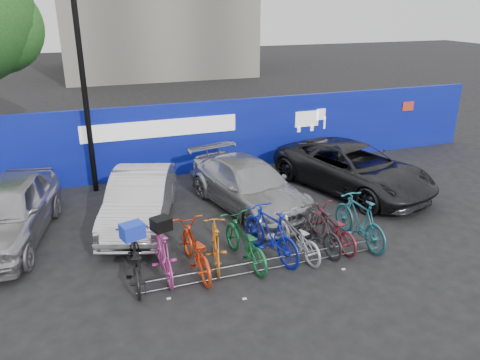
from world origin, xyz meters
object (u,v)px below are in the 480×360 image
bike_4 (245,242)px  lamppost (84,84)px  bike_rack (267,264)px  bike_2 (195,249)px  bike_8 (332,227)px  bike_0 (135,260)px  bike_5 (271,233)px  bike_3 (216,245)px  bike_9 (360,220)px  car_2 (249,185)px  bike_1 (163,253)px  bike_6 (296,236)px  car_1 (140,199)px  bike_7 (318,229)px  car_3 (353,168)px  car_0 (5,212)px

bike_4 → lamppost: bearing=-69.8°
bike_rack → bike_2: size_ratio=2.82×
bike_8 → bike_0: bearing=-6.8°
bike_5 → bike_8: (1.58, 0.02, -0.13)m
bike_3 → bike_5: bearing=-172.1°
bike_rack → bike_9: size_ratio=2.82×
car_2 → bike_2: (-2.24, -2.75, -0.14)m
bike_1 → bike_2: 0.68m
bike_1 → bike_6: 3.01m
car_1 → bike_2: size_ratio=2.08×
bike_7 → bike_8: 0.43m
car_3 → bike_2: bearing=-170.8°
bike_2 → bike_5: size_ratio=0.99×
bike_4 → bike_7: bike_7 is taller
bike_rack → car_2: (0.80, 3.28, 0.50)m
car_2 → bike_7: (0.67, -2.81, -0.13)m
bike_7 → bike_5: bearing=-11.2°
bike_rack → bike_4: (-0.33, 0.49, 0.35)m
car_1 → car_2: car_1 is taller
bike_6 → bike_4: bearing=-12.5°
bike_rack → bike_5: bearing=59.6°
bike_0 → bike_7: (4.17, -0.07, 0.03)m
bike_3 → bike_9: bearing=-170.8°
car_0 → car_3: (9.60, 0.10, -0.06)m
bike_3 → bike_6: bearing=-174.1°
lamppost → bike_8: size_ratio=3.42×
bike_3 → car_1: bearing=-52.9°
car_0 → bike_1: size_ratio=2.55×
bike_rack → car_3: car_3 is taller
bike_2 → bike_9: bike_9 is taller
bike_9 → bike_7: bearing=-4.5°
bike_rack → bike_0: bearing=168.7°
lamppost → bike_7: (4.66, -5.53, -2.74)m
car_0 → bike_2: car_0 is taller
car_0 → car_3: size_ratio=0.89×
bike_rack → car_1: car_1 is taller
bike_3 → bike_0: bearing=14.4°
bike_rack → car_3: bearing=39.1°
bike_9 → bike_3: bearing=-6.1°
car_0 → bike_0: car_0 is taller
bike_0 → bike_8: size_ratio=1.07×
bike_5 → bike_8: size_ratio=1.12×
bike_3 → bike_4: 0.64m
bike_1 → bike_6: size_ratio=0.99×
lamppost → car_1: size_ratio=1.48×
car_1 → bike_8: car_1 is taller
car_0 → bike_1: bearing=-28.9°
bike_6 → bike_8: (0.99, 0.13, 0.00)m
bike_3 → bike_5: size_ratio=0.83×
bike_3 → bike_2: bearing=22.0°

